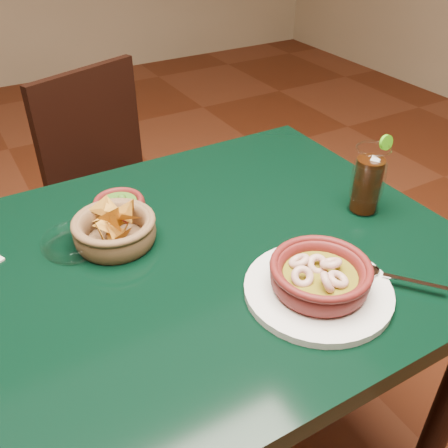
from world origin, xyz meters
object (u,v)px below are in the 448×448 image
dining_table (158,305)px  shrimp_plate (320,279)px  cola_drink (368,181)px  dining_chair (122,196)px  chip_basket (115,230)px

dining_table → shrimp_plate: shrimp_plate is taller
dining_table → cola_drink: size_ratio=7.12×
dining_chair → cola_drink: size_ratio=5.20×
shrimp_plate → chip_basket: chip_basket is taller
dining_chair → cola_drink: bearing=-68.0°
chip_basket → dining_chair: bearing=71.3°
chip_basket → shrimp_plate: bearing=-51.6°
dining_chair → cola_drink: 0.88m
dining_chair → chip_basket: dining_chair is taller
dining_table → shrimp_plate: bearing=-43.7°
shrimp_plate → chip_basket: (-0.25, 0.32, -0.00)m
chip_basket → cola_drink: cola_drink is taller
dining_table → cola_drink: bearing=-5.9°
dining_chair → chip_basket: (-0.20, -0.59, 0.30)m
dining_chair → shrimp_plate: bearing=-86.8°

